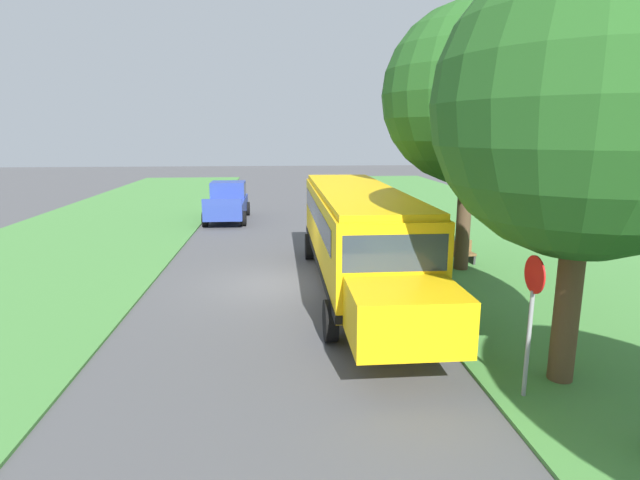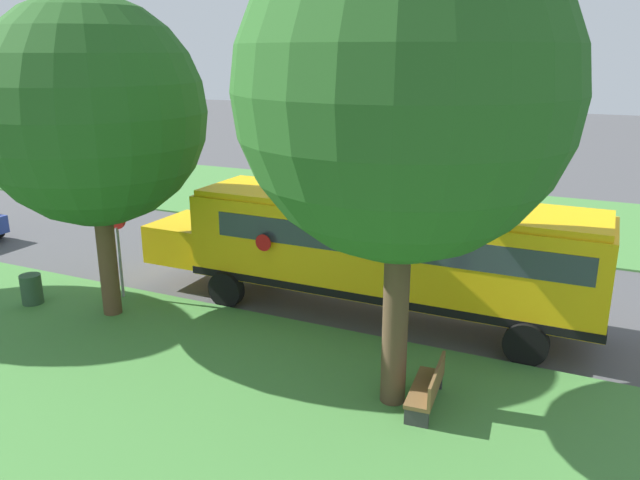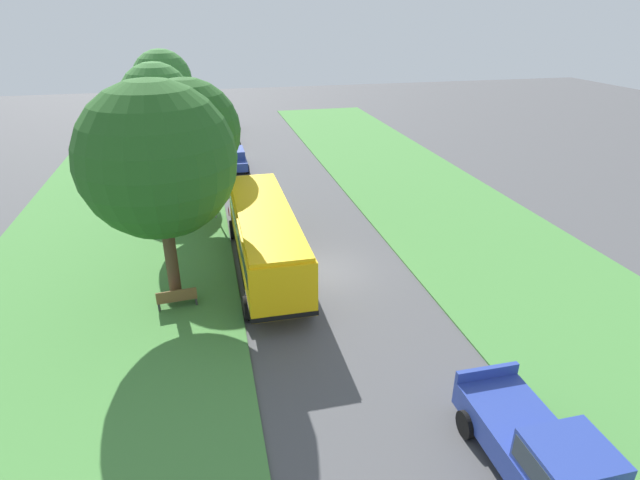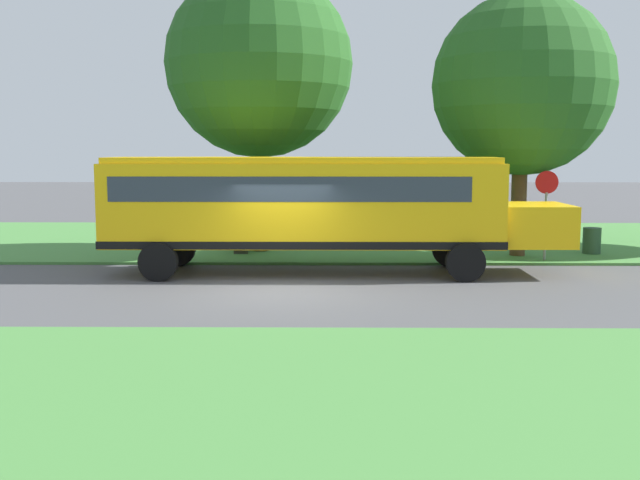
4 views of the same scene
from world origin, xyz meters
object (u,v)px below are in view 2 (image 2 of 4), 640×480
object	(u,v)px
oak_tree_beside_bus	(404,96)
stop_sign	(118,240)
oak_tree_roadside_mid	(94,111)
school_bus	(378,245)
trash_bin	(32,290)
park_bench	(428,388)

from	to	relation	value
oak_tree_beside_bus	stop_sign	xyz separation A→B (m)	(1.99, 8.67, -4.26)
stop_sign	oak_tree_roadside_mid	bearing A→B (deg)	-150.84
school_bus	stop_sign	distance (m)	7.16
trash_bin	oak_tree_beside_bus	bearing A→B (deg)	-92.96
oak_tree_beside_bus	trash_bin	size ratio (longest dim) A/B	10.05
school_bus	park_bench	xyz separation A→B (m)	(-3.97, -2.50, -1.45)
oak_tree_beside_bus	oak_tree_roadside_mid	xyz separation A→B (m)	(1.10, 8.18, -0.65)
oak_tree_roadside_mid	stop_sign	size ratio (longest dim) A/B	2.95
park_bench	oak_tree_roadside_mid	bearing A→B (deg)	83.19
oak_tree_beside_bus	trash_bin	world-z (taller)	oak_tree_beside_bus
school_bus	trash_bin	distance (m)	9.55
school_bus	park_bench	bearing A→B (deg)	-147.85
trash_bin	stop_sign	bearing A→B (deg)	-52.97
oak_tree_beside_bus	stop_sign	size ratio (longest dim) A/B	3.30
oak_tree_roadside_mid	oak_tree_beside_bus	bearing A→B (deg)	-97.67
oak_tree_roadside_mid	stop_sign	xyz separation A→B (m)	(0.88, 0.49, -3.60)
oak_tree_roadside_mid	park_bench	distance (m)	10.17
park_bench	school_bus	bearing A→B (deg)	32.15
oak_tree_beside_bus	oak_tree_roadside_mid	size ratio (longest dim) A/B	1.12
oak_tree_beside_bus	park_bench	xyz separation A→B (m)	(0.04, -0.69, -5.52)
park_bench	trash_bin	world-z (taller)	park_bench
oak_tree_roadside_mid	stop_sign	distance (m)	3.74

